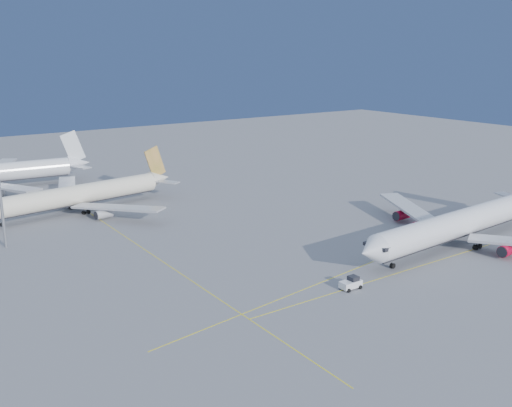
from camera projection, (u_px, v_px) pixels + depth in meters
name	position (u px, v px, depth m)	size (l,w,h in m)	color
ground	(357.00, 253.00, 133.36)	(500.00, 500.00, 0.00)	slate
taxiway_lines	(291.00, 258.00, 130.31)	(118.86, 140.00, 0.02)	yellow
airliner_virgin	(464.00, 223.00, 138.38)	(73.32, 65.76, 18.08)	white
airliner_etihad	(80.00, 195.00, 167.27)	(63.48, 58.10, 16.59)	beige
pushback_tug	(351.00, 283.00, 113.02)	(4.46, 2.76, 2.50)	white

